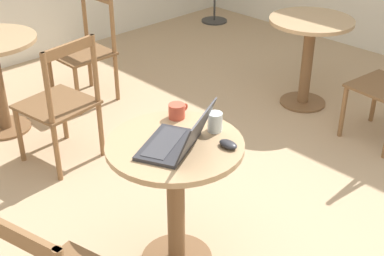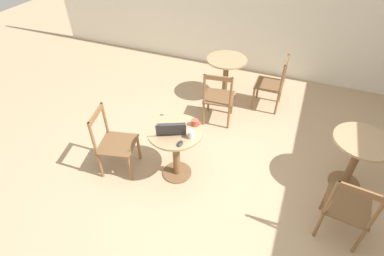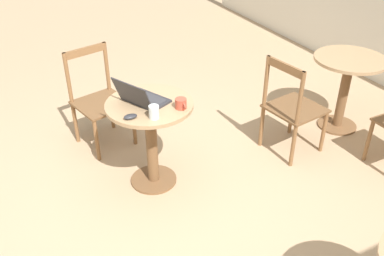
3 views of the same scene
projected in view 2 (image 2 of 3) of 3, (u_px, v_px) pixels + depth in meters
ground_plane at (206, 183)px, 3.89m from camera, size 16.00×16.00×0.00m
wall_back at (269, 3)px, 5.34m from camera, size 9.40×0.06×2.70m
cafe_table_near at (176, 143)px, 3.68m from camera, size 0.68×0.68×0.75m
cafe_table_mid at (358, 153)px, 3.55m from camera, size 0.68×0.68×0.75m
cafe_table_far at (226, 70)px, 5.12m from camera, size 0.68×0.68×0.75m
chair_near_left at (114, 143)px, 3.83m from camera, size 0.54×0.54×0.91m
chair_mid_front at (347, 208)px, 3.07m from camera, size 0.49×0.49×0.91m
chair_far_front at (218, 98)px, 4.63m from camera, size 0.51×0.51×0.91m
chair_far_right at (272, 84)px, 4.95m from camera, size 0.45×0.45×0.91m
laptop at (171, 129)px, 3.50m from camera, size 0.43×0.41×0.22m
mouse at (180, 144)px, 3.35m from camera, size 0.06×0.10×0.03m
mug at (195, 123)px, 3.60m from camera, size 0.12×0.09×0.08m
drinking_glass at (191, 134)px, 3.42m from camera, size 0.07×0.07×0.10m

